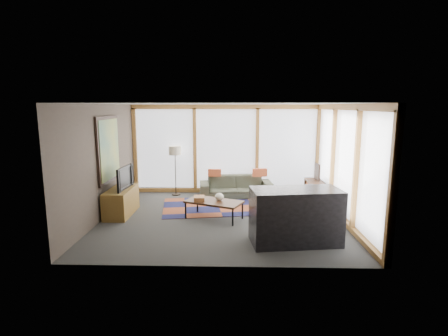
{
  "coord_description": "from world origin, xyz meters",
  "views": [
    {
      "loc": [
        0.23,
        -7.76,
        2.56
      ],
      "look_at": [
        0.0,
        0.4,
        1.1
      ],
      "focal_mm": 28.0,
      "sensor_mm": 36.0,
      "label": 1
    }
  ],
  "objects_px": {
    "floor_lamp": "(175,171)",
    "television": "(121,178)",
    "tv_console": "(121,202)",
    "sofa": "(236,186)",
    "bar_counter": "(295,216)",
    "bookshelf": "(321,197)",
    "coffee_table": "(214,210)"
  },
  "relations": [
    {
      "from": "sofa",
      "to": "bar_counter",
      "type": "height_order",
      "value": "bar_counter"
    },
    {
      "from": "floor_lamp",
      "to": "coffee_table",
      "type": "height_order",
      "value": "floor_lamp"
    },
    {
      "from": "sofa",
      "to": "bar_counter",
      "type": "xyz_separation_m",
      "value": [
        1.09,
        -3.39,
        0.22
      ]
    },
    {
      "from": "tv_console",
      "to": "bar_counter",
      "type": "xyz_separation_m",
      "value": [
        3.83,
        -1.65,
        0.21
      ]
    },
    {
      "from": "sofa",
      "to": "television",
      "type": "height_order",
      "value": "television"
    },
    {
      "from": "coffee_table",
      "to": "bookshelf",
      "type": "distance_m",
      "value": 2.8
    },
    {
      "from": "floor_lamp",
      "to": "bar_counter",
      "type": "relative_size",
      "value": 0.87
    },
    {
      "from": "sofa",
      "to": "floor_lamp",
      "type": "xyz_separation_m",
      "value": [
        -1.75,
        0.14,
        0.41
      ]
    },
    {
      "from": "coffee_table",
      "to": "floor_lamp",
      "type": "bearing_deg",
      "value": 119.84
    },
    {
      "from": "sofa",
      "to": "floor_lamp",
      "type": "bearing_deg",
      "value": 168.81
    },
    {
      "from": "tv_console",
      "to": "television",
      "type": "height_order",
      "value": "television"
    },
    {
      "from": "sofa",
      "to": "television",
      "type": "bearing_deg",
      "value": -153.84
    },
    {
      "from": "bookshelf",
      "to": "television",
      "type": "relative_size",
      "value": 2.41
    },
    {
      "from": "bookshelf",
      "to": "tv_console",
      "type": "relative_size",
      "value": 1.8
    },
    {
      "from": "coffee_table",
      "to": "bar_counter",
      "type": "relative_size",
      "value": 0.77
    },
    {
      "from": "tv_console",
      "to": "bar_counter",
      "type": "distance_m",
      "value": 4.18
    },
    {
      "from": "tv_console",
      "to": "sofa",
      "type": "bearing_deg",
      "value": 32.44
    },
    {
      "from": "floor_lamp",
      "to": "tv_console",
      "type": "relative_size",
      "value": 1.14
    },
    {
      "from": "television",
      "to": "bar_counter",
      "type": "bearing_deg",
      "value": -109.9
    },
    {
      "from": "bar_counter",
      "to": "floor_lamp",
      "type": "bearing_deg",
      "value": 121.09
    },
    {
      "from": "coffee_table",
      "to": "television",
      "type": "relative_size",
      "value": 1.35
    },
    {
      "from": "coffee_table",
      "to": "tv_console",
      "type": "xyz_separation_m",
      "value": [
        -2.22,
        0.26,
        0.1
      ]
    },
    {
      "from": "bookshelf",
      "to": "television",
      "type": "distance_m",
      "value": 4.92
    },
    {
      "from": "floor_lamp",
      "to": "television",
      "type": "height_order",
      "value": "floor_lamp"
    },
    {
      "from": "bookshelf",
      "to": "floor_lamp",
      "type": "bearing_deg",
      "value": 162.22
    },
    {
      "from": "floor_lamp",
      "to": "bookshelf",
      "type": "bearing_deg",
      "value": -17.78
    },
    {
      "from": "coffee_table",
      "to": "bookshelf",
      "type": "relative_size",
      "value": 0.56
    },
    {
      "from": "tv_console",
      "to": "television",
      "type": "distance_m",
      "value": 0.58
    },
    {
      "from": "bookshelf",
      "to": "bar_counter",
      "type": "height_order",
      "value": "bar_counter"
    },
    {
      "from": "floor_lamp",
      "to": "bar_counter",
      "type": "distance_m",
      "value": 4.54
    },
    {
      "from": "coffee_table",
      "to": "tv_console",
      "type": "distance_m",
      "value": 2.24
    },
    {
      "from": "floor_lamp",
      "to": "bookshelf",
      "type": "xyz_separation_m",
      "value": [
        3.88,
        -1.24,
        -0.43
      ]
    }
  ]
}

